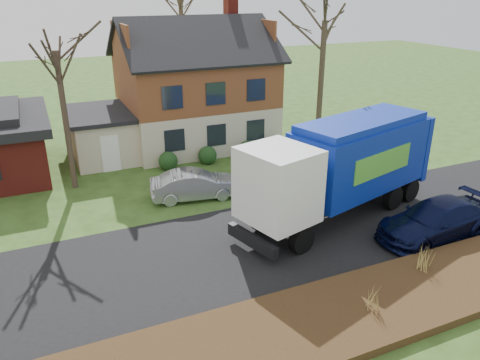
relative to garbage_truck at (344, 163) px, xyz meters
name	(u,v)px	position (x,y,z in m)	size (l,w,h in m)	color
ground	(263,243)	(-4.36, -0.84, -2.53)	(120.00, 120.00, 0.00)	#2C4416
road	(263,242)	(-4.36, -0.84, -2.52)	(80.00, 7.00, 0.02)	black
mulch_verge	(338,317)	(-4.36, -6.14, -2.38)	(80.00, 3.50, 0.30)	#321E10
main_house	(187,83)	(-2.87, 13.07, 1.50)	(12.95, 8.95, 9.26)	beige
garbage_truck	(344,163)	(0.00, 0.00, 0.00)	(10.60, 5.38, 4.39)	black
silver_sedan	(195,185)	(-5.44, 4.46, -1.82)	(1.51, 4.33, 1.43)	#A0A3A8
navy_wagon	(435,220)	(2.42, -3.28, -1.75)	(2.17, 5.35, 1.55)	black
tree_front_west	(52,28)	(-10.75, 8.32, 5.45)	(3.26, 3.26, 9.68)	#3E3025
grass_clump_mid	(374,298)	(-3.28, -6.43, -1.79)	(0.31, 0.26, 0.88)	#9E8345
grass_clump_east	(426,258)	(-0.14, -5.35, -1.75)	(0.38, 0.31, 0.95)	#A9984A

